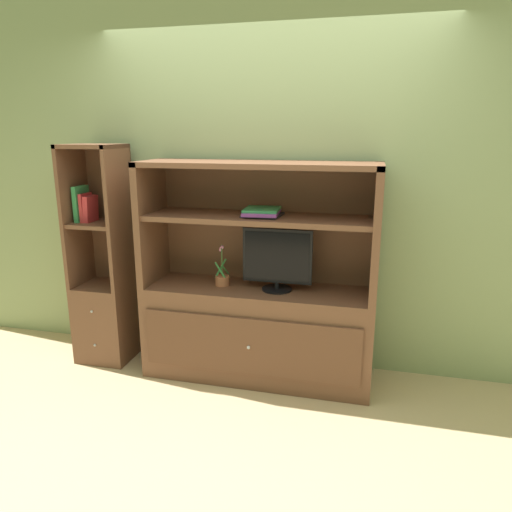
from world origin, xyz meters
The scene contains 8 objects.
ground_plane centered at (0.00, 0.00, 0.00)m, with size 8.00×8.00×0.00m, color tan.
painted_rear_wall centered at (0.00, 0.75, 1.40)m, with size 6.00×0.10×2.80m, color #8C9E6B.
media_console centered at (0.00, 0.41, 0.51)m, with size 1.65×0.52×1.57m.
tv_monitor centered at (0.14, 0.39, 0.91)m, with size 0.49×0.21×0.44m.
potted_plant centered at (-0.27, 0.40, 0.74)m, with size 0.11×0.13×0.30m.
magazine_stack centered at (0.03, 0.40, 1.24)m, with size 0.27×0.32×0.05m.
bookshelf_tall centered at (-1.24, 0.41, 0.57)m, with size 0.41×0.39×1.68m.
upright_book_row centered at (-1.34, 0.40, 1.23)m, with size 0.12×0.18×0.27m.
Camera 1 is at (0.76, -2.72, 1.77)m, focal length 33.13 mm.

